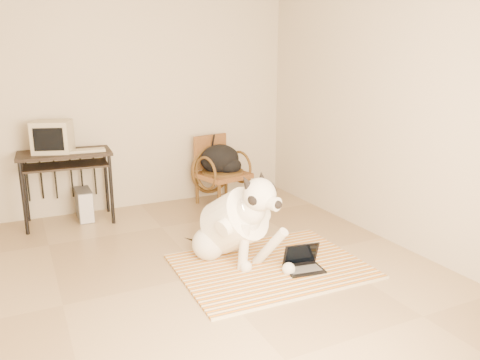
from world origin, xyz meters
TOP-DOWN VIEW (x-y plane):
  - floor at (0.00, 0.00)m, footprint 4.50×4.50m
  - wall_back at (0.00, 2.25)m, footprint 4.50×0.00m
  - wall_front at (0.00, -2.25)m, footprint 4.50×0.00m
  - wall_right at (2.00, 0.00)m, footprint 0.00×4.50m
  - rug at (0.58, -0.11)m, footprint 1.66×1.28m
  - dog at (0.35, 0.16)m, footprint 0.71×1.15m
  - laptop at (0.80, -0.30)m, footprint 0.35×0.28m
  - computer_desk at (-0.88, 1.93)m, footprint 1.02×0.61m
  - crt_monitor at (-0.99, 1.97)m, footprint 0.48×0.47m
  - desk_keyboard at (-0.68, 1.85)m, footprint 0.43×0.19m
  - pc_tower at (-0.72, 1.98)m, footprint 0.16×0.38m
  - rattan_chair at (0.95, 1.86)m, footprint 0.69×0.67m
  - backpack at (0.97, 1.84)m, footprint 0.50×0.44m
  - sneaker_left at (0.73, 1.04)m, footprint 0.20×0.33m
  - sneaker_right at (1.04, 0.99)m, footprint 0.25×0.34m

SIDE VIEW (x-z plane):
  - floor at x=0.00m, z-range 0.00..0.00m
  - rug at x=0.58m, z-range 0.00..0.02m
  - sneaker_left at x=0.73m, z-range -0.01..0.10m
  - sneaker_right at x=1.04m, z-range -0.01..0.10m
  - laptop at x=0.80m, z-range -0.04..0.19m
  - pc_tower at x=-0.72m, z-range 0.00..0.36m
  - dog at x=0.35m, z-range -0.10..0.82m
  - rattan_chair at x=0.95m, z-range 0.00..0.87m
  - backpack at x=0.97m, z-range 0.39..0.76m
  - computer_desk at x=-0.88m, z-range 0.29..1.12m
  - desk_keyboard at x=-0.68m, z-range 0.82..0.85m
  - crt_monitor at x=-0.99m, z-range 0.82..1.17m
  - wall_back at x=0.00m, z-range -0.90..3.60m
  - wall_front at x=0.00m, z-range -0.90..3.60m
  - wall_right at x=2.00m, z-range -0.90..3.60m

